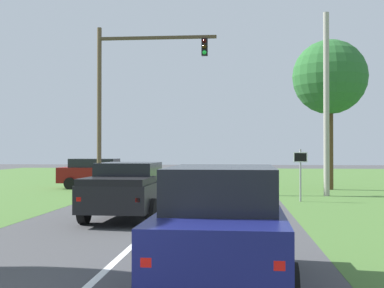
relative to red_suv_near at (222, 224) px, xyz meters
name	(u,v)px	position (x,y,z in m)	size (l,w,h in m)	color
ground_plane	(165,216)	(-2.19, 8.66, -1.02)	(120.00, 120.00, 0.00)	#424244
red_suv_near	(222,224)	(0.00, 0.00, 0.00)	(2.30, 4.53, 1.97)	navy
pickup_truck_lead	(130,189)	(-3.29, 8.17, -0.07)	(2.44, 5.57, 1.83)	black
traffic_light	(126,86)	(-5.67, 18.37, 4.65)	(6.43, 0.40, 8.83)	brown
keep_moving_sign	(300,168)	(2.99, 14.04, 0.44)	(0.60, 0.09, 2.28)	gray
oak_tree_right	(330,78)	(5.49, 20.98, 5.33)	(4.21, 4.21, 8.49)	#4C351E
crossing_suv_far	(97,173)	(-7.88, 20.67, -0.10)	(4.48, 2.09, 1.74)	maroon
utility_pole_right	(326,104)	(4.59, 16.87, 3.46)	(0.28, 0.28, 8.98)	#9E998E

